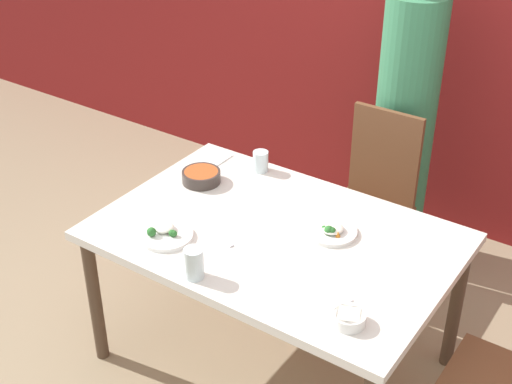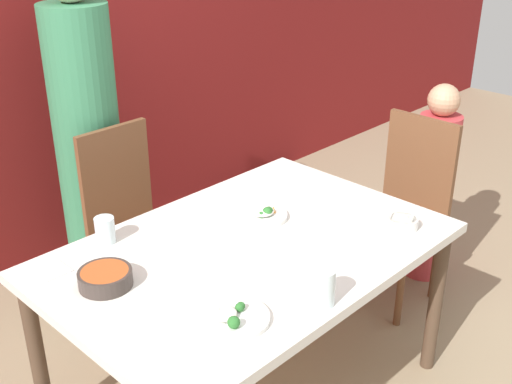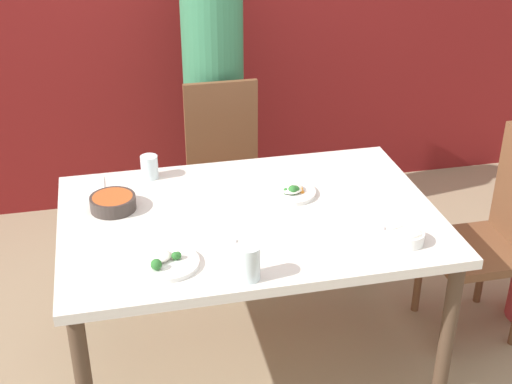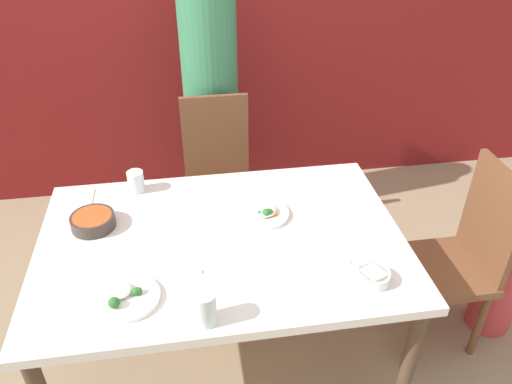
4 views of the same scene
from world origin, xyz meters
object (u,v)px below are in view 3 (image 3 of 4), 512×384
Objects in this scene: bowl_curry at (113,202)px; glass_water_tall at (149,167)px; person_adult at (214,97)px; plate_rice_adult at (166,262)px; chair_adult_spot at (226,172)px; chair_child_spot at (492,233)px.

glass_water_tall is (0.17, 0.25, 0.02)m from bowl_curry.
glass_water_tall is (-0.41, -0.76, -0.02)m from person_adult.
bowl_curry is 0.48m from plate_rice_adult.
person_adult reaches higher than plate_rice_adult.
bowl_curry is (-0.59, -1.01, -0.04)m from person_adult.
person_adult is at bearing 90.00° from chair_adult_spot.
chair_child_spot reaches higher than plate_rice_adult.
plate_rice_adult is 2.22× the size of glass_water_tall.
person_adult is 1.17m from bowl_curry.
person_adult is 1.53m from plate_rice_adult.
chair_child_spot is 9.24× the size of glass_water_tall.
chair_child_spot is at bearing -6.18° from bowl_curry.
glass_water_tall is (-1.45, 0.43, 0.28)m from chair_child_spot.
person_adult reaches higher than bowl_curry.
chair_child_spot is 1.60m from person_adult.
bowl_curry is (-1.62, 0.18, 0.26)m from chair_child_spot.
person_adult is at bearing 59.98° from bowl_curry.
glass_water_tall is at bearing 55.99° from bowl_curry.
chair_adult_spot and chair_child_spot have the same top height.
plate_rice_adult is (-0.42, -1.14, 0.24)m from chair_adult_spot.
chair_child_spot is at bearing -16.44° from glass_water_tall.
person_adult is 7.44× the size of plate_rice_adult.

